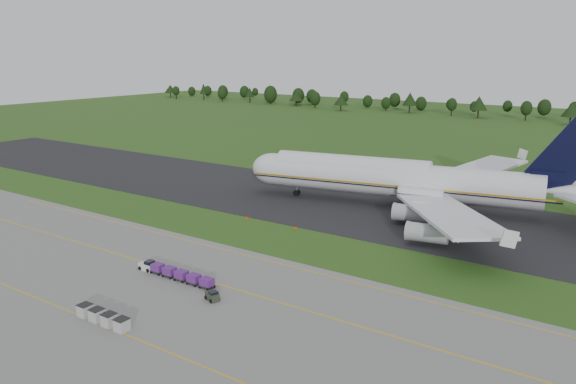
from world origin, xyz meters
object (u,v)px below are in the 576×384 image
Objects in this scene: aircraft at (403,179)px; utility_cart at (212,296)px; edge_markers at (271,223)px; baggage_train at (174,273)px; uld_row at (103,317)px.

utility_cart is at bearing -92.18° from aircraft.
aircraft is 32.54m from edge_markers.
utility_cart is at bearing -14.77° from baggage_train.
aircraft reaches higher than edge_markers.
aircraft is 8.88× the size of uld_row.
aircraft reaches higher than baggage_train.
aircraft is 59.53m from baggage_train.
uld_row is (-9.23, -73.55, -5.40)m from aircraft.
baggage_train is at bearing 165.23° from utility_cart.
aircraft reaches higher than utility_cart.
aircraft is 60.95m from utility_cart.
baggage_train is (-12.39, -57.98, -5.39)m from aircraft.
edge_markers is at bearing 98.75° from uld_row.
baggage_train reaches higher than edge_markers.
edge_markers is (-7.08, 46.04, -0.60)m from uld_row.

